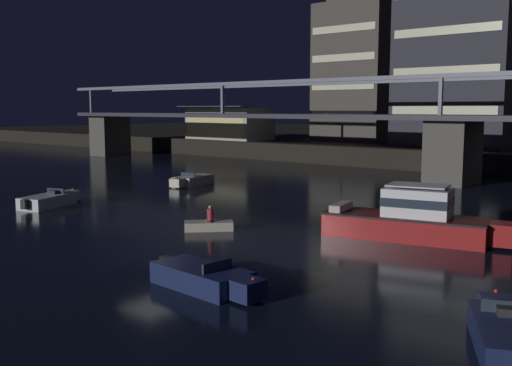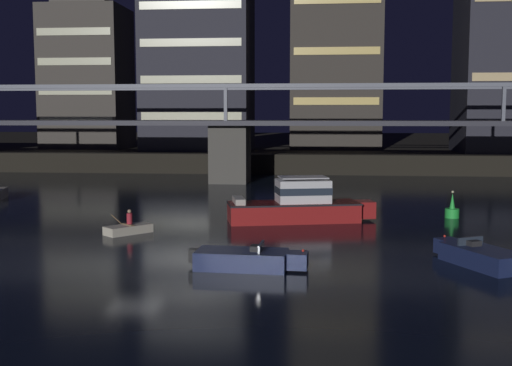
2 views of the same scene
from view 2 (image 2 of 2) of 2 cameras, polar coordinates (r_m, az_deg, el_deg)
The scene contains 11 objects.
ground_plane at distance 31.40m, azimuth -10.61°, elevation -6.27°, with size 400.00×400.00×0.00m, color black.
far_riverbank at distance 111.11m, azimuth 1.11°, elevation 3.25°, with size 240.00×80.00×2.20m, color black.
river_bridge at distance 63.25m, azimuth -2.29°, elevation 4.24°, with size 105.36×6.40×9.38m.
tower_west_low at distance 87.97m, azimuth -14.56°, elevation 8.98°, with size 10.11×8.91×18.61m.
tower_west_tall at distance 80.70m, azimuth -5.06°, elevation 10.44°, with size 12.76×10.03×21.46m.
tower_central at distance 83.90m, azimuth 7.04°, elevation 13.28°, with size 11.10×8.33×30.30m.
cabin_cruiser_near_left at distance 40.42m, azimuth 3.74°, elevation -1.90°, with size 9.37×4.47×2.79m.
speedboat_mid_left at distance 28.23m, azimuth -0.83°, elevation -6.71°, with size 5.22×2.03×1.16m.
speedboat_mid_center at distance 30.49m, azimuth 19.01°, elevation -6.08°, with size 3.45×4.92×1.16m.
channel_buoy at distance 43.61m, azimuth 16.81°, elevation -2.32°, with size 0.90×0.90×1.76m.
dinghy_with_paddler at distance 37.04m, azimuth -11.13°, elevation -3.96°, with size 2.64×2.67×1.36m.
Camera 2 is at (8.65, -29.44, 6.69)m, focal length 45.64 mm.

